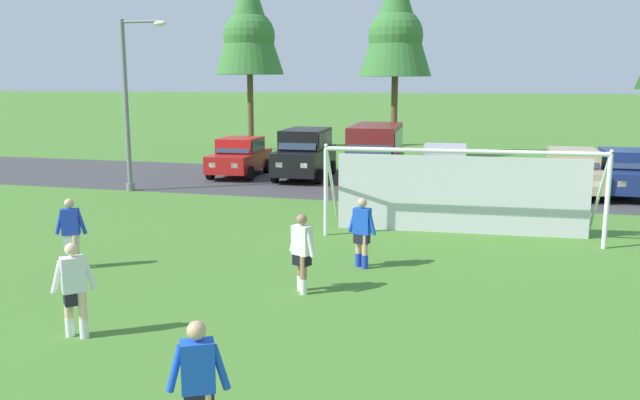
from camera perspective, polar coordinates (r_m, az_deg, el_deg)
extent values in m
plane|color=#477A2D|center=(17.75, -0.40, -3.48)|extent=(400.00, 400.00, 0.00)
cube|color=#3D3D3F|center=(27.28, 5.13, 1.42)|extent=(52.00, 8.40, 0.01)
sphere|color=white|center=(9.89, -11.47, -14.73)|extent=(0.22, 0.22, 0.22)
sphere|color=black|center=(9.89, -11.47, -14.70)|extent=(0.08, 0.08, 0.08)
sphere|color=red|center=(9.86, -11.14, -14.78)|extent=(0.07, 0.07, 0.07)
cylinder|color=white|center=(18.11, 23.88, -0.16)|extent=(0.12, 0.12, 2.44)
cylinder|color=white|center=(18.01, 0.52, 0.69)|extent=(0.12, 0.12, 2.44)
cylinder|color=white|center=(17.51, 12.39, 4.20)|extent=(7.31, 0.55, 0.12)
cylinder|color=white|center=(18.96, 23.35, 0.69)|extent=(0.20, 1.95, 2.46)
cylinder|color=white|center=(18.86, 1.04, 1.51)|extent=(0.20, 1.95, 2.46)
cube|color=silver|center=(18.69, 12.20, 0.43)|extent=(6.94, 0.45, 2.20)
cylinder|color=#936B4C|center=(13.22, -1.46, -6.61)|extent=(0.14, 0.14, 0.80)
cylinder|color=#936B4C|center=(13.45, -1.71, -6.31)|extent=(0.14, 0.14, 0.80)
cylinder|color=white|center=(13.30, -1.45, -7.60)|extent=(0.15, 0.15, 0.32)
cylinder|color=white|center=(13.52, -1.71, -7.29)|extent=(0.15, 0.15, 0.32)
cube|color=black|center=(13.25, -1.59, -5.13)|extent=(0.40, 0.34, 0.28)
cube|color=silver|center=(13.15, -1.60, -3.54)|extent=(0.45, 0.38, 0.60)
sphere|color=#936B4C|center=(13.05, -1.61, -1.71)|extent=(0.22, 0.22, 0.22)
cylinder|color=silver|center=(12.97, -0.88, -3.83)|extent=(0.25, 0.18, 0.55)
cylinder|color=silver|center=(13.34, -2.30, -3.42)|extent=(0.25, 0.18, 0.55)
cube|color=black|center=(7.87, -10.58, -16.66)|extent=(0.40, 0.35, 0.28)
cube|color=blue|center=(7.71, -10.68, -14.15)|extent=(0.45, 0.39, 0.60)
sphere|color=tan|center=(7.54, -10.79, -11.17)|extent=(0.22, 0.22, 0.22)
cylinder|color=blue|center=(7.75, -12.60, -14.25)|extent=(0.24, 0.19, 0.55)
cylinder|color=blue|center=(7.69, -8.74, -14.30)|extent=(0.24, 0.19, 0.55)
cylinder|color=beige|center=(11.77, -20.06, -9.46)|extent=(0.14, 0.14, 0.80)
cylinder|color=beige|center=(11.92, -21.17, -9.28)|extent=(0.14, 0.14, 0.80)
cylinder|color=white|center=(11.85, -19.99, -10.56)|extent=(0.15, 0.15, 0.32)
cylinder|color=white|center=(12.00, -21.09, -10.36)|extent=(0.15, 0.15, 0.32)
cube|color=black|center=(11.74, -20.72, -7.90)|extent=(0.40, 0.39, 0.28)
cube|color=white|center=(11.63, -20.84, -6.12)|extent=(0.44, 0.44, 0.60)
sphere|color=beige|center=(11.52, -20.98, -4.07)|extent=(0.22, 0.22, 0.22)
cylinder|color=white|center=(11.63, -19.58, -6.14)|extent=(0.23, 0.22, 0.55)
cylinder|color=white|center=(11.65, -22.09, -6.29)|extent=(0.23, 0.22, 0.55)
cylinder|color=tan|center=(15.02, 3.97, -4.54)|extent=(0.14, 0.14, 0.80)
cylinder|color=tan|center=(15.17, 3.40, -4.37)|extent=(0.14, 0.14, 0.80)
cylinder|color=#1E38B7|center=(15.08, 3.96, -5.42)|extent=(0.15, 0.15, 0.32)
cylinder|color=#1E38B7|center=(15.23, 3.39, -5.25)|extent=(0.15, 0.15, 0.32)
cube|color=black|center=(15.01, 3.70, -3.27)|extent=(0.37, 0.28, 0.28)
cube|color=blue|center=(14.93, 3.71, -1.86)|extent=(0.42, 0.31, 0.60)
sphere|color=tan|center=(14.84, 3.73, -0.24)|extent=(0.22, 0.22, 0.22)
cylinder|color=blue|center=(14.81, 4.55, -2.05)|extent=(0.24, 0.13, 0.55)
cylinder|color=blue|center=(15.06, 2.89, -1.82)|extent=(0.24, 0.13, 0.55)
cylinder|color=tan|center=(15.95, -20.59, -4.30)|extent=(0.14, 0.14, 0.80)
cylinder|color=tan|center=(16.14, -21.18, -4.17)|extent=(0.14, 0.14, 0.80)
cylinder|color=#1E38B7|center=(16.01, -20.53, -5.13)|extent=(0.15, 0.15, 0.32)
cylinder|color=#1E38B7|center=(16.20, -21.13, -4.99)|extent=(0.15, 0.15, 0.32)
cube|color=silver|center=(15.97, -20.96, -3.12)|extent=(0.40, 0.34, 0.28)
cube|color=#1E38B7|center=(15.89, -21.05, -1.79)|extent=(0.45, 0.38, 0.60)
sphere|color=tan|center=(15.81, -21.15, -0.26)|extent=(0.22, 0.22, 0.22)
cylinder|color=#1E38B7|center=(15.81, -20.19, -1.87)|extent=(0.25, 0.18, 0.55)
cylinder|color=#1E38B7|center=(15.99, -21.90, -1.85)|extent=(0.25, 0.18, 0.55)
cube|color=red|center=(29.59, -7.06, 3.46)|extent=(2.00, 4.28, 0.76)
cube|color=red|center=(29.65, -6.99, 4.83)|extent=(1.75, 2.18, 0.64)
cube|color=#28384C|center=(28.74, -7.63, 4.60)|extent=(1.54, 0.39, 0.55)
cube|color=#28384C|center=(29.39, -5.45, 4.81)|extent=(0.13, 1.78, 0.45)
cube|color=white|center=(27.49, -7.49, 3.02)|extent=(0.28, 0.09, 0.20)
cube|color=white|center=(27.84, -9.42, 3.06)|extent=(0.28, 0.09, 0.20)
cube|color=#B21414|center=(31.37, -4.97, 3.99)|extent=(0.28, 0.09, 0.20)
cube|color=#B21414|center=(31.68, -6.69, 4.02)|extent=(0.28, 0.09, 0.20)
cylinder|color=black|center=(28.13, -6.18, 2.33)|extent=(0.27, 0.65, 0.64)
cylinder|color=black|center=(28.74, -9.59, 2.42)|extent=(0.27, 0.65, 0.64)
cylinder|color=black|center=(30.59, -4.65, 3.01)|extent=(0.27, 0.65, 0.64)
cylinder|color=black|center=(31.15, -7.82, 3.08)|extent=(0.27, 0.65, 0.64)
cube|color=black|center=(28.66, -1.34, 3.55)|extent=(2.09, 4.67, 1.00)
cube|color=black|center=(28.76, -1.26, 5.41)|extent=(1.87, 3.07, 0.84)
cube|color=#28384C|center=(27.39, -1.97, 5.11)|extent=(1.63, 0.44, 0.71)
cube|color=#28384C|center=(28.56, 0.47, 5.38)|extent=(0.14, 2.55, 0.59)
cube|color=white|center=(26.35, -1.42, 3.04)|extent=(0.28, 0.09, 0.20)
cube|color=white|center=(26.63, -3.61, 3.10)|extent=(0.28, 0.09, 0.20)
cube|color=#B21414|center=(30.73, 0.62, 4.11)|extent=(0.28, 0.09, 0.20)
cube|color=#B21414|center=(30.96, -1.28, 4.16)|extent=(0.28, 0.09, 0.20)
cylinder|color=black|center=(27.14, -0.12, 2.09)|extent=(0.27, 0.65, 0.64)
cylinder|color=black|center=(27.61, -3.97, 2.21)|extent=(0.27, 0.65, 0.64)
cylinder|color=black|center=(29.90, 1.09, 2.87)|extent=(0.27, 0.65, 0.64)
cylinder|color=black|center=(30.33, -2.44, 2.97)|extent=(0.27, 0.65, 0.64)
cube|color=maroon|center=(26.12, 4.83, 2.94)|extent=(2.23, 4.90, 1.10)
cube|color=maroon|center=(26.19, 4.92, 5.38)|extent=(2.03, 4.20, 1.10)
cube|color=#28384C|center=(24.25, 4.36, 4.94)|extent=(1.69, 0.56, 0.91)
cube|color=#28384C|center=(26.10, 6.91, 5.33)|extent=(0.24, 3.48, 0.77)
cube|color=white|center=(23.73, 5.43, 2.29)|extent=(0.28, 0.10, 0.20)
cube|color=white|center=(23.87, 2.86, 2.37)|extent=(0.28, 0.10, 0.20)
cube|color=#B21414|center=(28.38, 6.49, 3.62)|extent=(0.28, 0.10, 0.20)
cube|color=#B21414|center=(28.50, 4.32, 3.68)|extent=(0.28, 0.10, 0.20)
cylinder|color=black|center=(24.63, 6.65, 1.16)|extent=(0.28, 0.65, 0.64)
cylinder|color=black|center=(24.88, 2.15, 1.31)|extent=(0.28, 0.65, 0.64)
cylinder|color=black|center=(27.56, 7.21, 2.14)|extent=(0.28, 0.65, 0.64)
cylinder|color=black|center=(27.78, 3.17, 2.27)|extent=(0.28, 0.65, 0.64)
cube|color=#B2B2BC|center=(26.33, 10.84, 2.48)|extent=(2.02, 4.29, 0.76)
cube|color=#B2B2BC|center=(26.39, 10.89, 4.03)|extent=(1.77, 2.19, 0.64)
cube|color=#28384C|center=(25.43, 10.85, 3.75)|extent=(1.54, 0.40, 0.55)
cube|color=#28384C|center=(26.39, 12.71, 3.96)|extent=(0.14, 1.78, 0.45)
cube|color=white|center=(24.28, 11.91, 1.89)|extent=(0.28, 0.10, 0.20)
cube|color=white|center=(24.30, 9.57, 1.98)|extent=(0.28, 0.10, 0.20)
cube|color=#B21414|center=(28.36, 11.93, 3.11)|extent=(0.28, 0.10, 0.20)
cube|color=#B21414|center=(28.38, 9.92, 3.18)|extent=(0.28, 0.10, 0.20)
cylinder|color=black|center=(25.10, 12.80, 1.14)|extent=(0.27, 0.65, 0.64)
cylinder|color=black|center=(25.13, 8.69, 1.29)|extent=(0.27, 0.65, 0.64)
cylinder|color=black|center=(27.67, 12.73, 2.00)|extent=(0.27, 0.65, 0.64)
cylinder|color=black|center=(27.70, 9.00, 2.13)|extent=(0.27, 0.65, 0.64)
cube|color=tan|center=(26.35, 21.25, 1.96)|extent=(1.93, 4.25, 0.76)
cube|color=tan|center=(26.41, 21.31, 3.50)|extent=(1.72, 2.15, 0.64)
cube|color=#28384C|center=(25.46, 21.60, 3.20)|extent=(1.54, 0.36, 0.55)
cube|color=#28384C|center=(26.54, 23.10, 3.41)|extent=(0.09, 1.79, 0.45)
cube|color=white|center=(24.40, 23.05, 1.32)|extent=(0.28, 0.09, 0.20)
cube|color=white|center=(24.25, 20.75, 1.43)|extent=(0.28, 0.09, 0.20)
cube|color=#B21414|center=(28.43, 21.69, 2.61)|extent=(0.28, 0.09, 0.20)
cube|color=#B21414|center=(28.30, 19.70, 2.70)|extent=(0.28, 0.09, 0.20)
cylinder|color=black|center=(25.28, 23.60, 0.58)|extent=(0.26, 0.65, 0.64)
cylinder|color=black|center=(25.01, 19.55, 0.76)|extent=(0.26, 0.65, 0.64)
cylinder|color=black|center=(27.81, 22.67, 1.48)|extent=(0.26, 0.65, 0.64)
cylinder|color=black|center=(27.57, 18.98, 1.65)|extent=(0.26, 0.65, 0.64)
cube|color=navy|center=(26.83, 25.19, 1.81)|extent=(1.87, 4.23, 0.76)
cube|color=navy|center=(26.89, 25.24, 3.33)|extent=(1.69, 2.13, 0.64)
cube|color=#28384C|center=(25.94, 25.64, 3.03)|extent=(1.54, 0.34, 0.55)
cube|color=white|center=(24.72, 24.97, 1.28)|extent=(0.28, 0.08, 0.20)
cube|color=#B21414|center=(28.92, 25.39, 2.46)|extent=(0.28, 0.08, 0.20)
cube|color=#B21414|center=(28.74, 23.46, 2.56)|extent=(0.28, 0.08, 0.20)
cylinder|color=black|center=(25.45, 23.68, 0.64)|extent=(0.25, 0.64, 0.64)
cylinder|color=black|center=(27.99, 22.82, 1.52)|extent=(0.25, 0.64, 0.64)
cylinder|color=brown|center=(40.44, -6.10, 7.63)|extent=(0.36, 0.36, 4.61)
cone|color=#387533|center=(40.55, -6.26, 15.46)|extent=(4.15, 4.15, 6.45)
sphere|color=#387533|center=(40.48, -6.23, 14.10)|extent=(3.11, 3.11, 3.11)
cylinder|color=brown|center=(37.06, 6.52, 7.26)|extent=(0.36, 0.36, 4.47)
cone|color=#387533|center=(37.15, 6.69, 15.56)|extent=(4.03, 4.03, 6.26)
sphere|color=#387533|center=(37.07, 6.66, 14.11)|extent=(3.02, 3.02, 3.02)
cylinder|color=slate|center=(26.25, -16.64, 7.82)|extent=(0.18, 0.18, 6.52)
cylinder|color=slate|center=(26.55, -16.29, 1.11)|extent=(0.32, 0.32, 0.30)
cylinder|color=slate|center=(25.91, -15.46, 14.86)|extent=(1.60, 0.10, 0.10)
ellipsoid|color=white|center=(25.51, -13.84, 14.82)|extent=(0.48, 0.28, 0.20)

